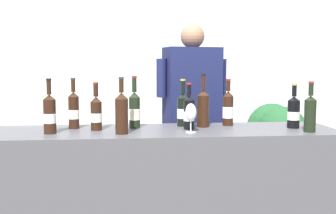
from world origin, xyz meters
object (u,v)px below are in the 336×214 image
(wine_bottle_1, at_px, (96,113))
(wine_bottle_4, at_px, (228,108))
(wine_bottle_5, at_px, (50,114))
(wine_bottle_9, at_px, (122,112))
(wine_glass, at_px, (191,114))
(person_server, at_px, (192,135))
(potted_shrub, at_px, (274,145))
(wine_bottle_6, at_px, (203,107))
(wine_bottle_10, at_px, (74,110))
(wine_bottle_8, at_px, (189,112))
(wine_bottle_0, at_px, (134,110))
(wine_bottle_3, at_px, (310,112))
(wine_bottle_7, at_px, (183,109))
(wine_bottle_2, at_px, (294,112))

(wine_bottle_1, relative_size, wine_bottle_4, 0.96)
(wine_bottle_5, xyz_separation_m, wine_bottle_9, (0.44, -0.05, 0.01))
(wine_bottle_1, xyz_separation_m, wine_glass, (0.60, -0.15, 0.01))
(wine_bottle_9, bearing_deg, person_server, 54.88)
(potted_shrub, bearing_deg, wine_bottle_6, -133.16)
(wine_bottle_10, bearing_deg, wine_bottle_1, -28.19)
(wine_bottle_8, height_order, wine_glass, wine_bottle_8)
(wine_bottle_0, bearing_deg, wine_bottle_4, 4.67)
(wine_bottle_3, distance_m, wine_bottle_7, 0.83)
(wine_bottle_0, bearing_deg, potted_shrub, 34.62)
(wine_bottle_10, height_order, potted_shrub, wine_bottle_10)
(wine_bottle_1, height_order, wine_glass, wine_bottle_1)
(wine_bottle_3, relative_size, wine_bottle_7, 0.98)
(wine_bottle_9, relative_size, wine_glass, 1.91)
(wine_bottle_1, distance_m, wine_bottle_3, 1.36)
(wine_bottle_6, relative_size, wine_bottle_7, 1.11)
(wine_bottle_3, relative_size, wine_glass, 1.74)
(wine_bottle_0, relative_size, wine_bottle_2, 1.17)
(wine_bottle_6, distance_m, wine_bottle_9, 0.59)
(wine_bottle_6, distance_m, wine_bottle_10, 0.87)
(wine_bottle_0, xyz_separation_m, wine_glass, (0.35, -0.22, -0.00))
(wine_bottle_10, bearing_deg, wine_bottle_9, -36.58)
(wine_bottle_7, xyz_separation_m, potted_shrub, (0.98, 0.85, -0.44))
(wine_bottle_7, distance_m, potted_shrub, 1.37)
(wine_bottle_10, distance_m, wine_glass, 0.79)
(wine_bottle_3, relative_size, wine_bottle_6, 0.88)
(wine_bottle_1, bearing_deg, wine_bottle_10, 151.81)
(wine_bottle_0, bearing_deg, wine_bottle_9, -109.83)
(wine_bottle_2, bearing_deg, person_server, 130.88)
(wine_bottle_0, height_order, wine_glass, wine_bottle_0)
(potted_shrub, bearing_deg, wine_glass, -130.58)
(wine_bottle_6, relative_size, wine_bottle_10, 1.07)
(wine_bottle_6, height_order, wine_glass, wine_bottle_6)
(wine_bottle_0, relative_size, wine_glass, 1.91)
(wine_bottle_1, bearing_deg, wine_bottle_9, -42.99)
(wine_bottle_0, height_order, wine_bottle_3, wine_bottle_0)
(wine_bottle_4, distance_m, wine_bottle_9, 0.78)
(wine_bottle_2, height_order, potted_shrub, wine_bottle_2)
(wine_bottle_6, height_order, potted_shrub, wine_bottle_6)
(wine_bottle_0, bearing_deg, wine_bottle_1, -164.53)
(wine_bottle_3, bearing_deg, wine_bottle_8, 166.37)
(wine_bottle_1, height_order, wine_bottle_10, wine_bottle_10)
(wine_bottle_1, bearing_deg, wine_bottle_3, -8.27)
(wine_bottle_3, distance_m, wine_bottle_5, 1.63)
(wine_bottle_8, height_order, person_server, person_server)
(wine_bottle_1, bearing_deg, wine_bottle_5, -159.66)
(wine_bottle_0, bearing_deg, wine_bottle_6, 0.61)
(wine_bottle_5, xyz_separation_m, person_server, (1.00, 0.74, -0.28))
(wine_bottle_7, relative_size, wine_bottle_8, 1.06)
(wine_bottle_0, height_order, wine_bottle_10, wine_bottle_0)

